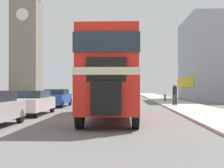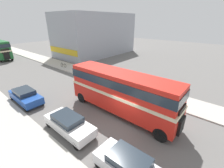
{
  "view_description": "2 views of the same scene",
  "coord_description": "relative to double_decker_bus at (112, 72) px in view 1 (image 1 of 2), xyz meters",
  "views": [
    {
      "loc": [
        1.74,
        -15.43,
        1.65
      ],
      "look_at": [
        1.08,
        1.29,
        1.8
      ],
      "focal_mm": 50.0,
      "sensor_mm": 36.0,
      "label": 1
    },
    {
      "loc": [
        -8.88,
        -6.04,
        8.27
      ],
      "look_at": [
        1.08,
        2.34,
        2.72
      ],
      "focal_mm": 24.0,
      "sensor_mm": 36.0,
      "label": 2
    }
  ],
  "objects": [
    {
      "name": "car_parked_far",
      "position": [
        -5.0,
        9.08,
        -1.68
      ],
      "size": [
        1.83,
        4.6,
        1.46
      ],
      "color": "#1E479E",
      "rests_on": "ground_plane"
    },
    {
      "name": "church_tower",
      "position": [
        -19.7,
        47.33,
        14.3
      ],
      "size": [
        5.75,
        5.75,
        32.72
      ],
      "color": "gray",
      "rests_on": "ground_plane"
    },
    {
      "name": "double_decker_bus",
      "position": [
        0.0,
        0.0,
        0.0
      ],
      "size": [
        2.49,
        11.06,
        4.06
      ],
      "color": "red",
      "rests_on": "ground_plane"
    },
    {
      "name": "bus_distant",
      "position": [
        -0.24,
        35.29,
        0.03
      ],
      "size": [
        2.49,
        10.72,
        4.13
      ],
      "color": "#1E602D",
      "rests_on": "ground_plane"
    },
    {
      "name": "car_parked_mid",
      "position": [
        -4.79,
        1.49,
        -1.69
      ],
      "size": [
        1.76,
        4.6,
        1.43
      ],
      "color": "white",
      "rests_on": "ground_plane"
    },
    {
      "name": "ground_plane",
      "position": [
        -1.08,
        -1.27,
        -2.44
      ],
      "size": [
        120.0,
        120.0,
        0.0
      ],
      "primitive_type": "plane",
      "color": "slate"
    },
    {
      "name": "pedestrian_walking",
      "position": [
        4.91,
        9.73,
        -1.3
      ],
      "size": [
        0.37,
        0.37,
        1.81
      ],
      "color": "#282833",
      "rests_on": "sidewalk_right"
    },
    {
      "name": "bicycle_on_pavement",
      "position": [
        5.08,
        17.34,
        -1.96
      ],
      "size": [
        0.05,
        1.76,
        0.78
      ],
      "color": "black",
      "rests_on": "sidewalk_right"
    }
  ]
}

